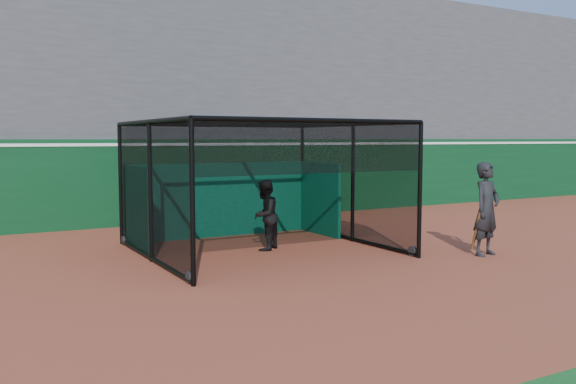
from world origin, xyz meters
TOP-DOWN VIEW (x-y plane):
  - ground at (0.00, 0.00)m, footprint 120.00×120.00m
  - outfield_wall at (0.00, 8.50)m, footprint 50.00×0.50m
  - grandstand at (0.00, 12.27)m, footprint 50.00×7.85m
  - batting_cage at (0.07, 3.05)m, footprint 5.13×4.93m
  - batter at (0.17, 3.04)m, footprint 0.98×0.96m
  - on_deck_player at (4.05, 0.14)m, footprint 0.82×0.62m

SIDE VIEW (x-z plane):
  - ground at x=0.00m, z-range 0.00..0.00m
  - batter at x=0.17m, z-range 0.00..1.59m
  - on_deck_player at x=4.05m, z-range 0.00..2.02m
  - outfield_wall at x=0.00m, z-range 0.04..2.54m
  - batting_cage at x=0.07m, z-range 0.00..2.86m
  - grandstand at x=0.00m, z-range 0.00..8.95m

